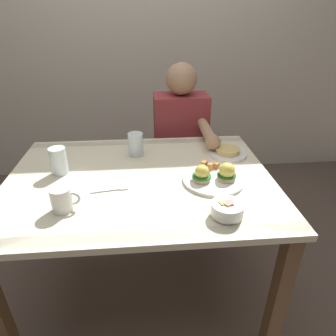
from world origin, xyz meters
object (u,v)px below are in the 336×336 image
at_px(coffee_mug, 62,199).
at_px(fork, 112,190).
at_px(eggs_benedict_plate, 215,176).
at_px(water_glass_near, 136,145).
at_px(fruit_bowl, 227,209).
at_px(diner_person, 181,141).
at_px(side_plate, 227,152).
at_px(dining_table, 141,196).
at_px(water_glass_far, 59,162).

distance_m(coffee_mug, fork, 0.22).
xyz_separation_m(eggs_benedict_plate, water_glass_near, (-0.35, 0.30, 0.03)).
xyz_separation_m(fruit_bowl, diner_person, (-0.05, 0.92, -0.12)).
xyz_separation_m(fork, side_plate, (0.57, 0.30, 0.01)).
relative_size(coffee_mug, diner_person, 0.10).
distance_m(dining_table, water_glass_far, 0.41).
height_order(water_glass_far, diner_person, diner_person).
height_order(eggs_benedict_plate, fork, eggs_benedict_plate).
bearing_deg(coffee_mug, eggs_benedict_plate, 14.47).
height_order(dining_table, water_glass_far, water_glass_far).
xyz_separation_m(fork, diner_person, (0.38, 0.70, -0.09)).
bearing_deg(water_glass_far, diner_person, 40.01).
distance_m(dining_table, eggs_benedict_plate, 0.36).
distance_m(fruit_bowl, water_glass_far, 0.78).
xyz_separation_m(eggs_benedict_plate, water_glass_far, (-0.69, 0.14, 0.03)).
bearing_deg(fruit_bowl, dining_table, 135.06).
distance_m(water_glass_far, side_plate, 0.84).
distance_m(side_plate, diner_person, 0.46).
bearing_deg(water_glass_far, water_glass_near, 25.74).
height_order(dining_table, coffee_mug, coffee_mug).
distance_m(fork, water_glass_far, 0.31).
bearing_deg(coffee_mug, side_plate, 29.67).
relative_size(eggs_benedict_plate, water_glass_near, 2.28).
relative_size(coffee_mug, water_glass_far, 0.88).
xyz_separation_m(dining_table, side_plate, (0.46, 0.20, 0.12)).
relative_size(water_glass_near, water_glass_far, 0.94).
bearing_deg(side_plate, eggs_benedict_plate, -115.98).
distance_m(fork, diner_person, 0.81).
height_order(fork, side_plate, side_plate).
bearing_deg(fruit_bowl, water_glass_far, 150.54).
relative_size(eggs_benedict_plate, coffee_mug, 2.43).
bearing_deg(diner_person, water_glass_near, -128.13).
relative_size(water_glass_far, side_plate, 0.63).
relative_size(water_glass_far, diner_person, 0.11).
bearing_deg(diner_person, fork, -118.65).
xyz_separation_m(coffee_mug, fork, (0.17, 0.12, -0.05)).
height_order(eggs_benedict_plate, coffee_mug, coffee_mug).
xyz_separation_m(water_glass_far, diner_person, (0.63, 0.53, -0.15)).
relative_size(dining_table, fruit_bowl, 10.00).
xyz_separation_m(coffee_mug, water_glass_near, (0.27, 0.46, 0.00)).
distance_m(fruit_bowl, side_plate, 0.54).
distance_m(eggs_benedict_plate, fruit_bowl, 0.25).
distance_m(coffee_mug, diner_person, 1.01).
bearing_deg(diner_person, coffee_mug, -123.90).
height_order(eggs_benedict_plate, water_glass_far, water_glass_far).
relative_size(side_plate, diner_person, 0.18).
bearing_deg(dining_table, water_glass_far, 169.40).
xyz_separation_m(fruit_bowl, water_glass_near, (-0.34, 0.55, 0.02)).
height_order(coffee_mug, water_glass_near, water_glass_near).
relative_size(dining_table, diner_person, 1.05).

